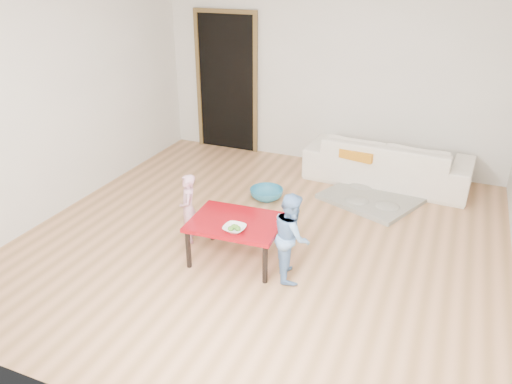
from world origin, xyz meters
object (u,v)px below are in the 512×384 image
Objects in this scene: red_table at (237,240)px; bowl at (235,229)px; sofa at (388,161)px; basin at (267,194)px; child_pink at (188,209)px; child_blue at (292,236)px.

bowl is (0.07, -0.19, 0.25)m from red_table.
red_table is at bearing 70.58° from sofa.
basin is at bearing 99.57° from red_table.
red_table is 1.16× the size of child_pink.
child_pink is (-1.69, -2.38, 0.07)m from sofa.
bowl is (-1.00, -2.72, 0.16)m from sofa.
child_pink is at bearing 58.07° from sofa.
child_blue reaches higher than sofa.
child_pink is 1.24m from child_blue.
sofa is at bearing 40.31° from basin.
bowl is 0.78m from child_pink.
sofa is 2.40× the size of red_table.
basin is at bearing 4.57° from child_blue.
child_pink is at bearing 55.61° from child_blue.
sofa is at bearing 67.16° from red_table.
child_pink reaches higher than basin.
sofa is 1.73m from basin.
bowl is 0.24× the size of child_blue.
child_blue reaches higher than child_pink.
red_table is at bearing 110.47° from bowl.
child_pink is 1.37m from basin.
child_blue is (-0.47, -2.59, 0.12)m from sofa.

